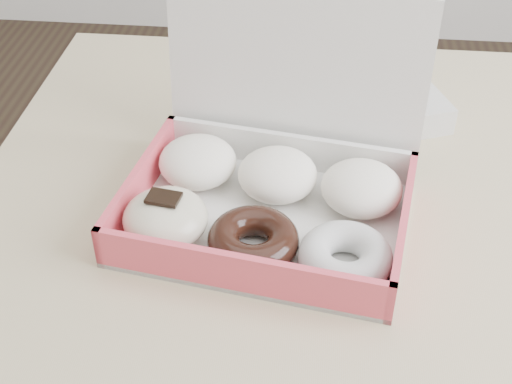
# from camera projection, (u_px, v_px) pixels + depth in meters

# --- Properties ---
(table) EXTENTS (1.20, 0.80, 0.75)m
(table) POSITION_uv_depth(u_px,v_px,m) (461.00, 254.00, 0.89)
(table) COLOR tan
(table) RESTS_ON ground
(donut_box) EXTENTS (0.35, 0.30, 0.23)m
(donut_box) POSITION_uv_depth(u_px,v_px,m) (267.00, 189.00, 0.80)
(donut_box) COLOR white
(donut_box) RESTS_ON table
(newspapers) EXTENTS (0.29, 0.26, 0.04)m
(newspapers) POSITION_uv_depth(u_px,v_px,m) (348.00, 100.00, 0.99)
(newspapers) COLOR silver
(newspapers) RESTS_ON table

